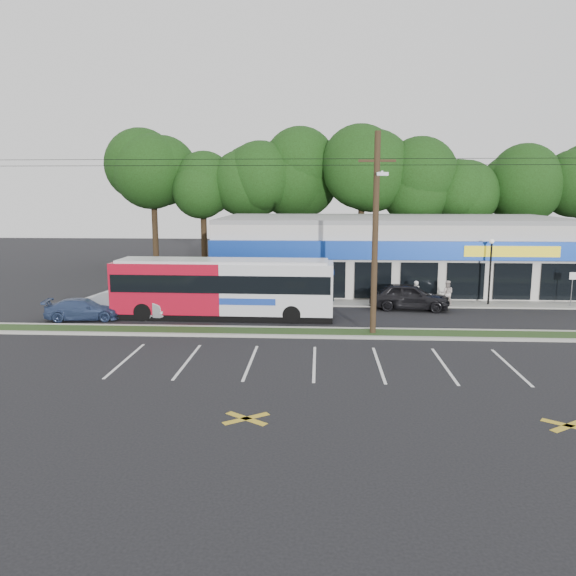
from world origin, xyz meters
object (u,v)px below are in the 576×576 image
at_px(lamp_post, 491,264).
at_px(car_silver, 129,303).
at_px(metrobus, 224,287).
at_px(pedestrian_b, 447,293).
at_px(pedestrian_a, 416,293).
at_px(sign_post, 572,283).
at_px(car_blue, 83,309).
at_px(car_dark, 409,296).
at_px(utility_pole, 372,227).

xyz_separation_m(lamp_post, car_silver, (-21.66, -4.38, -1.86)).
height_order(lamp_post, metrobus, lamp_post).
bearing_deg(pedestrian_b, pedestrian_a, 12.78).
relative_size(sign_post, pedestrian_a, 1.37).
height_order(metrobus, car_silver, metrobus).
height_order(car_blue, pedestrian_b, pedestrian_b).
relative_size(lamp_post, car_blue, 1.02).
xyz_separation_m(sign_post, car_silver, (-26.66, -4.16, -0.75)).
bearing_deg(car_silver, metrobus, -79.68).
relative_size(car_silver, pedestrian_a, 3.01).
distance_m(car_blue, pedestrian_a, 20.00).
bearing_deg(metrobus, car_dark, 15.95).
relative_size(utility_pole, car_dark, 10.38).
bearing_deg(pedestrian_b, sign_post, -166.66).
bearing_deg(metrobus, car_silver, -178.02).
height_order(lamp_post, car_blue, lamp_post).
height_order(metrobus, car_blue, metrobus).
xyz_separation_m(car_dark, car_silver, (-16.46, -2.99, -0.02)).
bearing_deg(car_blue, car_dark, -87.23).
distance_m(car_dark, car_silver, 16.73).
relative_size(lamp_post, pedestrian_a, 2.62).
relative_size(car_dark, car_blue, 1.15).
height_order(utility_pole, metrobus, utility_pole).
bearing_deg(lamp_post, metrobus, -165.11).
bearing_deg(car_dark, sign_post, -75.78).
bearing_deg(sign_post, car_silver, -171.13).
relative_size(car_dark, pedestrian_a, 2.97).
bearing_deg(car_silver, car_dark, -70.25).
height_order(lamp_post, pedestrian_a, lamp_post).
bearing_deg(sign_post, lamp_post, 177.42).
bearing_deg(car_silver, pedestrian_a, -67.06).
xyz_separation_m(car_silver, car_blue, (-2.34, -0.92, -0.20)).
bearing_deg(car_dark, car_blue, 109.44).
distance_m(pedestrian_a, pedestrian_b, 1.96).
bearing_deg(sign_post, metrobus, -169.11).
height_order(utility_pole, lamp_post, utility_pole).
xyz_separation_m(lamp_post, sign_post, (5.00, -0.23, -1.12)).
distance_m(car_silver, car_blue, 2.52).
distance_m(sign_post, pedestrian_a, 9.67).
relative_size(utility_pole, car_silver, 10.22).
bearing_deg(lamp_post, pedestrian_b, -173.61).
height_order(sign_post, pedestrian_a, sign_post).
height_order(car_dark, pedestrian_a, car_dark).
bearing_deg(car_dark, pedestrian_a, -19.39).
distance_m(utility_pole, lamp_post, 11.67).
distance_m(sign_post, car_blue, 29.46).
distance_m(utility_pole, car_dark, 8.48).
distance_m(utility_pole, metrobus, 9.49).
bearing_deg(car_blue, pedestrian_b, -85.77).
xyz_separation_m(sign_post, pedestrian_a, (-9.64, -0.07, -0.74)).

